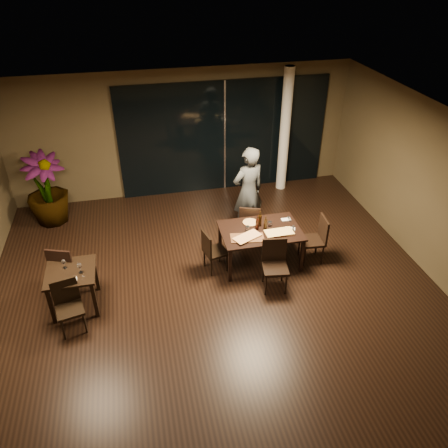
% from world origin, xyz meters
% --- Properties ---
extents(ground, '(8.00, 8.00, 0.00)m').
position_xyz_m(ground, '(0.00, 0.00, 0.00)').
color(ground, black).
rests_on(ground, ground).
extents(wall_back, '(8.00, 0.10, 3.00)m').
position_xyz_m(wall_back, '(0.00, 4.05, 1.50)').
color(wall_back, '#443924').
rests_on(wall_back, ground).
extents(wall_right, '(0.10, 8.00, 3.00)m').
position_xyz_m(wall_right, '(4.05, 0.00, 1.50)').
color(wall_right, '#443924').
rests_on(wall_right, ground).
extents(ceiling, '(8.00, 8.00, 0.04)m').
position_xyz_m(ceiling, '(0.00, 0.00, 3.02)').
color(ceiling, silver).
rests_on(ceiling, wall_back).
extents(window_panel, '(5.00, 0.06, 2.70)m').
position_xyz_m(window_panel, '(1.00, 3.96, 1.35)').
color(window_panel, black).
rests_on(window_panel, ground).
extents(column, '(0.24, 0.24, 3.00)m').
position_xyz_m(column, '(2.40, 3.65, 1.50)').
color(column, white).
rests_on(column, ground).
extents(main_table, '(1.50, 1.00, 0.75)m').
position_xyz_m(main_table, '(1.00, 0.80, 0.68)').
color(main_table, black).
rests_on(main_table, ground).
extents(side_table, '(0.80, 0.80, 0.75)m').
position_xyz_m(side_table, '(-2.40, 0.30, 0.62)').
color(side_table, black).
rests_on(side_table, ground).
extents(chair_main_far, '(0.53, 0.53, 0.90)m').
position_xyz_m(chair_main_far, '(0.98, 1.46, 0.50)').
color(chair_main_far, black).
rests_on(chair_main_far, ground).
extents(chair_main_near, '(0.49, 0.49, 0.94)m').
position_xyz_m(chair_main_near, '(1.06, 0.09, 0.53)').
color(chair_main_near, black).
rests_on(chair_main_near, ground).
extents(chair_main_left, '(0.48, 0.48, 0.85)m').
position_xyz_m(chair_main_left, '(0.05, 0.76, 0.48)').
color(chair_main_left, black).
rests_on(chair_main_left, ground).
extents(chair_main_right, '(0.46, 0.46, 0.94)m').
position_xyz_m(chair_main_right, '(2.09, 0.65, 0.53)').
color(chair_main_right, black).
rests_on(chair_main_right, ground).
extents(chair_side_far, '(0.57, 0.57, 0.97)m').
position_xyz_m(chair_side_far, '(-2.55, 0.74, 0.54)').
color(chair_side_far, black).
rests_on(chair_side_far, ground).
extents(chair_side_near, '(0.49, 0.49, 0.89)m').
position_xyz_m(chair_side_near, '(-2.44, -0.17, 0.50)').
color(chair_side_near, black).
rests_on(chair_side_near, ground).
extents(diner, '(0.76, 0.62, 1.95)m').
position_xyz_m(diner, '(1.04, 1.89, 0.97)').
color(diner, '#2C2F31').
rests_on(diner, ground).
extents(potted_plant, '(1.21, 1.21, 1.60)m').
position_xyz_m(potted_plant, '(-3.09, 3.23, 0.80)').
color(potted_plant, '#1A4A18').
rests_on(potted_plant, ground).
extents(pizza_board_left, '(0.65, 0.39, 0.01)m').
position_xyz_m(pizza_board_left, '(0.68, 0.59, 0.76)').
color(pizza_board_left, '#4E2E19').
rests_on(pizza_board_left, main_table).
extents(pizza_board_right, '(0.53, 0.27, 0.01)m').
position_xyz_m(pizza_board_right, '(1.30, 0.61, 0.76)').
color(pizza_board_right, '#492917').
rests_on(pizza_board_right, main_table).
extents(oblong_pizza_left, '(0.55, 0.42, 0.02)m').
position_xyz_m(oblong_pizza_left, '(0.68, 0.59, 0.77)').
color(oblong_pizza_left, maroon).
rests_on(oblong_pizza_left, pizza_board_left).
extents(oblong_pizza_right, '(0.51, 0.25, 0.02)m').
position_xyz_m(oblong_pizza_right, '(1.30, 0.61, 0.77)').
color(oblong_pizza_right, '#680C09').
rests_on(oblong_pizza_right, pizza_board_right).
extents(round_pizza, '(0.28, 0.28, 0.01)m').
position_xyz_m(round_pizza, '(0.87, 1.08, 0.76)').
color(round_pizza, '#B32413').
rests_on(round_pizza, main_table).
extents(bottle_a, '(0.06, 0.06, 0.29)m').
position_xyz_m(bottle_a, '(0.94, 0.84, 0.90)').
color(bottle_a, black).
rests_on(bottle_a, main_table).
extents(bottle_b, '(0.06, 0.06, 0.29)m').
position_xyz_m(bottle_b, '(1.08, 0.80, 0.89)').
color(bottle_b, black).
rests_on(bottle_b, main_table).
extents(bottle_c, '(0.07, 0.07, 0.31)m').
position_xyz_m(bottle_c, '(1.02, 0.95, 0.91)').
color(bottle_c, black).
rests_on(bottle_c, main_table).
extents(tumbler_left, '(0.08, 0.08, 0.09)m').
position_xyz_m(tumbler_left, '(0.75, 0.83, 0.80)').
color(tumbler_left, white).
rests_on(tumbler_left, main_table).
extents(tumbler_right, '(0.08, 0.08, 0.09)m').
position_xyz_m(tumbler_right, '(1.21, 0.90, 0.80)').
color(tumbler_right, white).
rests_on(tumbler_right, main_table).
extents(napkin_near, '(0.20, 0.16, 0.01)m').
position_xyz_m(napkin_near, '(1.55, 0.71, 0.76)').
color(napkin_near, silver).
rests_on(napkin_near, main_table).
extents(napkin_far, '(0.18, 0.11, 0.01)m').
position_xyz_m(napkin_far, '(1.58, 1.03, 0.76)').
color(napkin_far, white).
rests_on(napkin_far, main_table).
extents(wine_glass_a, '(0.07, 0.07, 0.16)m').
position_xyz_m(wine_glass_a, '(-2.49, 0.41, 0.83)').
color(wine_glass_a, white).
rests_on(wine_glass_a, side_table).
extents(wine_glass_b, '(0.08, 0.08, 0.17)m').
position_xyz_m(wine_glass_b, '(-2.23, 0.24, 0.84)').
color(wine_glass_b, white).
rests_on(wine_glass_b, side_table).
extents(side_napkin, '(0.19, 0.13, 0.01)m').
position_xyz_m(side_napkin, '(-2.36, 0.06, 0.76)').
color(side_napkin, white).
rests_on(side_napkin, side_table).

